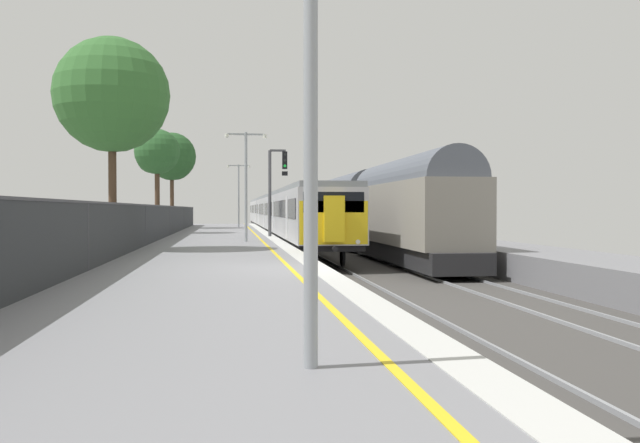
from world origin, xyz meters
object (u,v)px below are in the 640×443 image
freight_train_adjacent_track (373,208)px  commuter_train_at_platform (278,213)px  platform_lamp_near (311,33)px  background_tree_centre (156,154)px  platform_lamp_far (239,190)px  background_tree_left (173,158)px  platform_lamp_mid (246,176)px  signal_gantry (275,182)px  background_tree_right (114,99)px

freight_train_adjacent_track → commuter_train_at_platform: bearing=102.0°
platform_lamp_near → background_tree_centre: (-5.45, 37.92, 1.86)m
platform_lamp_far → background_tree_left: size_ratio=0.69×
background_tree_left → background_tree_centre: background_tree_left is taller
platform_lamp_near → platform_lamp_mid: bearing=90.0°
platform_lamp_mid → platform_lamp_near: bearing=-90.0°
freight_train_adjacent_track → background_tree_left: (-12.58, 18.53, 4.03)m
platform_lamp_far → background_tree_left: background_tree_left is taller
commuter_train_at_platform → signal_gantry: 17.97m
signal_gantry → background_tree_centre: background_tree_centre is taller
signal_gantry → platform_lamp_mid: (-1.76, -5.97, 0.02)m
platform_lamp_near → freight_train_adjacent_track: bearing=76.8°
freight_train_adjacent_track → background_tree_left: 22.76m
commuter_train_at_platform → platform_lamp_mid: (-3.23, -23.79, 1.84)m
platform_lamp_mid → background_tree_right: background_tree_right is taller
platform_lamp_near → background_tree_right: size_ratio=0.69×
signal_gantry → background_tree_right: 14.26m
freight_train_adjacent_track → signal_gantry: (-5.48, 0.99, 1.46)m
commuter_train_at_platform → background_tree_right: 31.49m
commuter_train_at_platform → signal_gantry: (-1.47, -17.81, 1.82)m
signal_gantry → platform_lamp_mid: bearing=-106.4°
signal_gantry → background_tree_centre: 9.61m
background_tree_right → commuter_train_at_platform: bearing=74.5°
commuter_train_at_platform → background_tree_left: 9.64m
background_tree_centre → background_tree_right: background_tree_right is taller
background_tree_centre → commuter_train_at_platform: bearing=53.6°
background_tree_centre → background_tree_right: 18.26m
signal_gantry → platform_lamp_far: size_ratio=0.92×
freight_train_adjacent_track → background_tree_centre: 14.90m
freight_train_adjacent_track → background_tree_left: background_tree_left is taller
platform_lamp_far → background_tree_centre: bearing=-111.4°
freight_train_adjacent_track → platform_lamp_mid: (-7.24, -4.99, 1.47)m
platform_lamp_near → background_tree_left: 49.80m
freight_train_adjacent_track → platform_lamp_near: size_ratio=5.51×
signal_gantry → background_tree_centre: bearing=140.2°
freight_train_adjacent_track → platform_lamp_far: 22.22m
platform_lamp_mid → background_tree_left: size_ratio=0.67×
freight_train_adjacent_track → platform_lamp_mid: 8.91m
commuter_train_at_platform → freight_train_adjacent_track: freight_train_adjacent_track is taller
signal_gantry → platform_lamp_near: size_ratio=0.90×
platform_lamp_near → background_tree_right: 20.46m
background_tree_right → platform_lamp_near: bearing=-75.5°
platform_lamp_far → background_tree_centre: 15.10m
platform_lamp_mid → background_tree_right: (-5.07, -6.27, 2.56)m
freight_train_adjacent_track → background_tree_centre: size_ratio=4.51×
background_tree_left → platform_lamp_near: bearing=-83.8°
freight_train_adjacent_track → signal_gantry: 5.75m
commuter_train_at_platform → freight_train_adjacent_track: (4.00, -18.80, 0.36)m
background_tree_left → background_tree_right: 29.79m
freight_train_adjacent_track → background_tree_right: (-12.31, -11.25, 4.03)m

